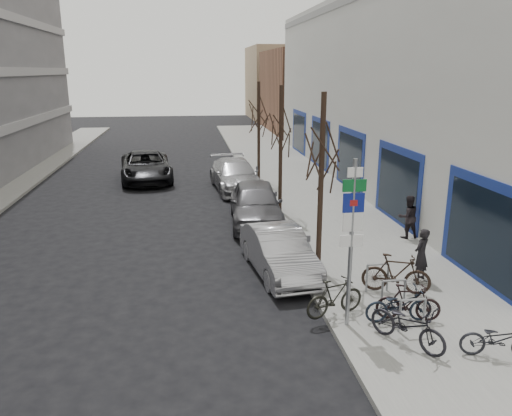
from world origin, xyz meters
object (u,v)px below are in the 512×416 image
object	(u,v)px
bike_mid_inner	(335,297)
pedestrian_near	(421,255)
tree_near	(322,141)
bike_near_left	(408,321)
bike_rack	(393,291)
meter_front	(308,252)
bike_mid_curb	(399,302)
parked_car_back	(235,175)
meter_back	(257,176)
highway_sign_pole	(352,234)
meter_mid	(276,204)
tree_mid	(281,120)
bike_far_inner	(396,273)
lane_car	(146,166)
bike_far_curb	(499,336)
pedestrian_far	(408,217)
bike_near_right	(408,302)
tree_far	(259,108)
parked_car_front	(279,252)
parked_car_mid	(256,203)

from	to	relation	value
bike_mid_inner	pedestrian_near	xyz separation A→B (m)	(3.10, 1.80, 0.28)
tree_near	bike_near_left	world-z (taller)	tree_near
bike_rack	tree_near	distance (m)	4.66
meter_front	bike_near_left	world-z (taller)	meter_front
bike_mid_curb	parked_car_back	size ratio (longest dim) A/B	0.31
meter_back	highway_sign_pole	bearing A→B (deg)	-88.98
meter_mid	bike_mid_curb	distance (m)	8.66
tree_mid	bike_far_inner	distance (m)	9.25
lane_car	bike_far_curb	bearing A→B (deg)	-72.39
bike_far_curb	meter_back	bearing A→B (deg)	26.43
tree_near	bike_near_left	bearing A→B (deg)	-79.68
bike_mid_curb	bike_far_inner	distance (m)	1.68
meter_mid	bike_mid_inner	distance (m)	8.01
bike_mid_curb	lane_car	world-z (taller)	lane_car
meter_mid	pedestrian_near	xyz separation A→B (m)	(3.18, -6.20, 0.01)
pedestrian_far	bike_far_inner	bearing A→B (deg)	58.34
meter_front	meter_mid	distance (m)	5.50
bike_near_left	pedestrian_far	xyz separation A→B (m)	(3.15, 7.05, 0.23)
bike_near_right	pedestrian_far	world-z (taller)	pedestrian_far
tree_far	parked_car_front	distance (m)	13.31
meter_back	lane_car	bearing A→B (deg)	145.49
parked_car_back	pedestrian_far	distance (m)	10.51
meter_back	bike_near_left	world-z (taller)	meter_back
tree_near	bike_mid_curb	xyz separation A→B (m)	(1.08, -3.52, -3.44)
bike_mid_curb	bike_far_inner	world-z (taller)	bike_far_inner
highway_sign_pole	parked_car_mid	xyz separation A→B (m)	(-1.00, 8.91, -1.60)
bike_far_inner	bike_mid_curb	bearing A→B (deg)	-178.20
pedestrian_far	tree_near	bearing A→B (deg)	27.76
meter_mid	tree_mid	bearing A→B (deg)	73.30
tree_far	parked_car_mid	bearing A→B (deg)	-98.97
tree_near	bike_near_right	distance (m)	5.10
meter_front	parked_car_front	world-z (taller)	meter_front
bike_near_right	pedestrian_near	size ratio (longest dim) A/B	1.01
highway_sign_pole	tree_mid	bearing A→B (deg)	88.86
tree_near	bike_near_left	size ratio (longest dim) A/B	2.93
highway_sign_pole	parked_car_mid	distance (m)	9.11
parked_car_back	pedestrian_far	bearing A→B (deg)	-64.11
tree_mid	bike_near_left	distance (m)	11.61
meter_back	parked_car_front	size ratio (longest dim) A/B	0.30
meter_mid	meter_back	bearing A→B (deg)	90.00
meter_front	bike_mid_curb	distance (m)	3.39
bike_rack	tree_near	xyz separation A→B (m)	(-1.20, 2.90, 3.44)
bike_rack	pedestrian_far	size ratio (longest dim) A/B	1.41
meter_front	parked_car_back	distance (m)	12.03
meter_back	bike_near_right	xyz separation A→B (m)	(1.79, -13.99, -0.29)
meter_mid	parked_car_back	xyz separation A→B (m)	(-0.99, 6.48, -0.13)
bike_rack	bike_mid_curb	xyz separation A→B (m)	(-0.12, -0.62, -0.00)
tree_near	bike_mid_curb	bearing A→B (deg)	-72.85
tree_far	parked_car_mid	world-z (taller)	tree_far
meter_front	bike_far_curb	xyz separation A→B (m)	(3.01, -4.79, -0.28)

